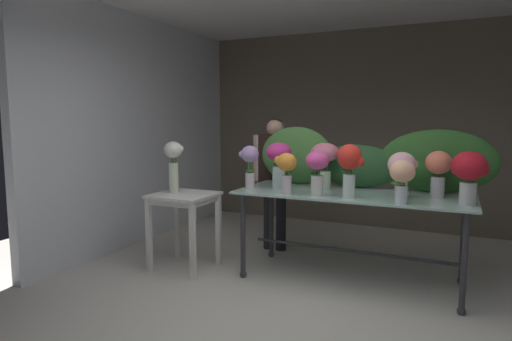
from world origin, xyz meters
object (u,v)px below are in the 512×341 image
object	(u,v)px
vase_magenta_lilies	(279,160)
vase_peach_hydrangea	(402,176)
vase_rosy_dahlias	(325,158)
vase_coral_carnations	(438,169)
vase_blush_ranunculus	(402,169)
florist	(275,170)
vase_fuchsia_tulips	(318,168)
side_table_white	(184,205)
vase_white_roses_tall	(174,161)
vase_lilac_peonies	(250,161)
vase_scarlet_snapdragons	(350,164)
vase_crimson_anemones	(469,172)
vase_sunset_roses	(286,168)
display_table_glass	(352,205)

from	to	relation	value
vase_magenta_lilies	vase_peach_hydrangea	size ratio (longest dim) A/B	1.27
vase_rosy_dahlias	vase_coral_carnations	bearing A→B (deg)	-3.25
vase_blush_ranunculus	vase_peach_hydrangea	distance (m)	0.28
florist	vase_fuchsia_tulips	bearing A→B (deg)	-49.06
side_table_white	vase_white_roses_tall	distance (m)	0.47
vase_rosy_dahlias	vase_lilac_peonies	world-z (taller)	vase_rosy_dahlias
vase_rosy_dahlias	vase_lilac_peonies	size ratio (longest dim) A/B	1.07
side_table_white	vase_rosy_dahlias	bearing A→B (deg)	19.67
vase_fuchsia_tulips	vase_magenta_lilies	bearing A→B (deg)	153.25
vase_coral_carnations	vase_scarlet_snapdragons	bearing A→B (deg)	-153.57
vase_crimson_anemones	vase_coral_carnations	world-z (taller)	vase_crimson_anemones
florist	vase_coral_carnations	bearing A→B (deg)	-17.79
vase_rosy_dahlias	vase_sunset_roses	distance (m)	0.51
side_table_white	vase_fuchsia_tulips	size ratio (longest dim) A/B	1.94
vase_magenta_lilies	vase_crimson_anemones	world-z (taller)	vase_magenta_lilies
side_table_white	florist	distance (m)	1.21
vase_magenta_lilies	vase_peach_hydrangea	bearing A→B (deg)	-14.34
display_table_glass	florist	distance (m)	1.26
vase_crimson_anemones	vase_white_roses_tall	xyz separation A→B (m)	(-2.78, -0.19, -0.01)
vase_lilac_peonies	display_table_glass	bearing A→B (deg)	9.29
vase_magenta_lilies	vase_scarlet_snapdragons	world-z (taller)	vase_scarlet_snapdragons
vase_scarlet_snapdragons	vase_sunset_roses	xyz separation A→B (m)	(-0.58, -0.04, -0.05)
vase_lilac_peonies	vase_scarlet_snapdragons	distance (m)	1.05
side_table_white	vase_blush_ranunculus	distance (m)	2.19
display_table_glass	vase_sunset_roses	size ratio (longest dim) A/B	5.61
vase_fuchsia_tulips	vase_peach_hydrangea	distance (m)	0.75
vase_blush_ranunculus	vase_sunset_roses	size ratio (longest dim) A/B	1.06
vase_fuchsia_tulips	vase_sunset_roses	size ratio (longest dim) A/B	1.06
display_table_glass	side_table_white	size ratio (longest dim) A/B	2.72
vase_coral_carnations	vase_fuchsia_tulips	bearing A→B (deg)	-160.79
display_table_glass	vase_lilac_peonies	bearing A→B (deg)	-170.71
vase_blush_ranunculus	vase_peach_hydrangea	bearing A→B (deg)	-83.11
vase_scarlet_snapdragons	vase_sunset_roses	size ratio (longest dim) A/B	1.24
vase_blush_ranunculus	vase_lilac_peonies	distance (m)	1.46
vase_sunset_roses	vase_white_roses_tall	distance (m)	1.25
display_table_glass	florist	size ratio (longest dim) A/B	1.38
vase_rosy_dahlias	vase_blush_ranunculus	bearing A→B (deg)	-15.24
vase_blush_ranunculus	vase_fuchsia_tulips	distance (m)	0.74
display_table_glass	vase_magenta_lilies	size ratio (longest dim) A/B	4.68
vase_peach_hydrangea	vase_rosy_dahlias	bearing A→B (deg)	148.86
display_table_glass	vase_magenta_lilies	world-z (taller)	vase_magenta_lilies
vase_crimson_anemones	vase_fuchsia_tulips	world-z (taller)	vase_crimson_anemones
vase_rosy_dahlias	vase_magenta_lilies	xyz separation A→B (m)	(-0.43, -0.17, -0.02)
vase_fuchsia_tulips	side_table_white	bearing A→B (deg)	-176.88
vase_scarlet_snapdragons	vase_white_roses_tall	xyz separation A→B (m)	(-1.83, -0.07, -0.04)
vase_peach_hydrangea	vase_scarlet_snapdragons	bearing A→B (deg)	171.55
side_table_white	vase_blush_ranunculus	world-z (taller)	vase_blush_ranunculus
vase_scarlet_snapdragons	display_table_glass	bearing A→B (deg)	97.22
vase_rosy_dahlias	vase_coral_carnations	xyz separation A→B (m)	(1.05, -0.06, -0.05)
florist	vase_scarlet_snapdragons	distance (m)	1.46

